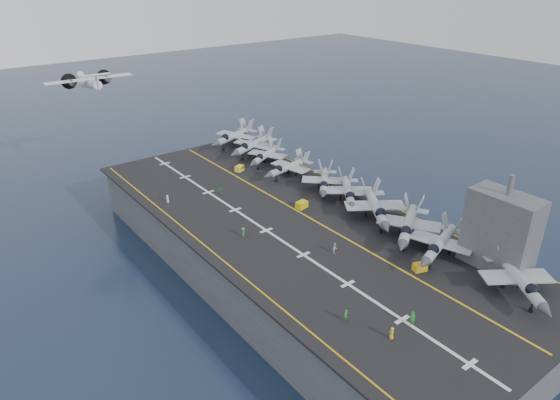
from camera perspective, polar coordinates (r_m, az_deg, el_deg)
ground at (r=94.78m, az=1.48°, el=-7.95°), size 500.00×500.00×0.00m
hull at (r=92.12m, az=1.51°, el=-5.35°), size 36.00×90.00×10.00m
flight_deck at (r=89.58m, az=1.55°, el=-2.49°), size 38.00×92.00×0.40m
foul_line at (r=91.18m, az=3.03°, el=-1.83°), size 0.35×90.00×0.02m
landing_centerline at (r=86.27m, az=-1.56°, el=-3.49°), size 0.50×90.00×0.02m
deck_edge_port at (r=81.24m, az=-7.89°, el=-5.74°), size 0.25×90.00×0.02m
deck_edge_stbd at (r=100.96m, az=9.78°, el=0.63°), size 0.25×90.00×0.02m
island_superstructure at (r=79.81m, az=24.08°, el=-2.36°), size 5.00×10.00×15.00m
fighter_jet_0 at (r=76.87m, az=25.70°, el=-8.08°), size 16.20×17.48×5.05m
fighter_jet_1 at (r=81.53m, az=17.83°, el=-4.67°), size 16.83×13.73×5.05m
fighter_jet_2 at (r=85.33m, az=14.47°, el=-2.66°), size 18.77×17.15×5.42m
fighter_jet_3 at (r=90.00m, az=10.92°, el=-0.71°), size 17.97×19.27×5.57m
fighter_jet_4 at (r=96.04m, az=7.81°, el=1.06°), size 16.44×17.18×4.98m
fighter_jet_5 at (r=100.36m, az=5.09°, el=2.23°), size 16.00×16.12×4.73m
fighter_jet_6 at (r=107.10m, az=0.94°, el=3.85°), size 14.94×11.37×4.68m
fighter_jet_7 at (r=114.19m, az=-1.63°, el=5.23°), size 15.97×14.03×4.65m
fighter_jet_8 at (r=119.82m, az=-3.12°, el=6.39°), size 18.41×15.39×5.45m
tow_cart_a at (r=78.19m, az=15.69°, el=-7.39°), size 2.28×1.81×1.19m
tow_cart_b at (r=93.87m, az=2.50°, el=-0.55°), size 2.38×1.74×1.31m
tow_cart_c at (r=111.14m, az=-4.65°, el=3.63°), size 2.39×2.01×1.22m
crew_0 at (r=64.54m, az=12.66°, el=-14.63°), size 1.19×1.20×1.69m
crew_1 at (r=66.19m, az=7.51°, el=-12.95°), size 1.07×0.73×1.74m
crew_3 at (r=84.17m, az=-4.23°, el=-3.70°), size 1.19×1.21×1.70m
crew_4 at (r=99.74m, az=-6.81°, el=1.03°), size 1.08×0.80×1.67m
crew_5 at (r=98.22m, az=-12.72°, el=0.13°), size 0.64×0.96×1.59m
crew_6 at (r=67.10m, az=14.91°, el=-12.96°), size 1.45×1.28×2.02m
crew_7 at (r=79.98m, az=6.28°, el=-5.46°), size 1.21×1.26×1.75m
transport_plane at (r=126.10m, az=-20.89°, el=12.30°), size 19.98×13.90×4.64m
fighter_jet_9 at (r=126.59m, az=-5.32°, el=7.37°), size 18.41×15.39×5.45m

